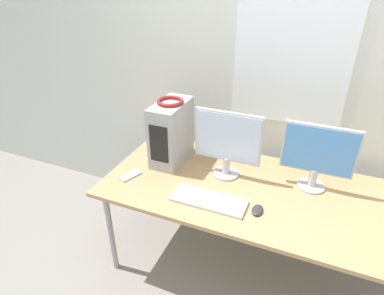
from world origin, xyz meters
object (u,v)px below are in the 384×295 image
Objects in this scene: pc_tower at (171,133)px; keyboard at (209,200)px; mouse at (257,210)px; cell_phone at (130,176)px; monitor_main at (228,142)px; monitor_right_near at (318,155)px; headphones at (170,101)px.

pc_tower is 0.61m from keyboard.
mouse reaches higher than cell_phone.
monitor_main is at bearing 88.87° from keyboard.
pc_tower is 1.00m from monitor_right_near.
keyboard is (-0.57, -0.41, -0.24)m from monitor_right_near.
mouse is (0.29, -0.30, -0.25)m from monitor_main.
keyboard is (-0.01, -0.33, -0.25)m from monitor_main.
headphones is at bearing -177.94° from monitor_right_near.
keyboard is at bearing -175.10° from mouse.
keyboard is 0.30m from mouse.
monitor_right_near is at bearing 2.06° from headphones.
mouse is at bearing 4.90° from keyboard.
pc_tower is at bearing 154.77° from mouse.
headphones is at bearing 83.00° from cell_phone.
monitor_right_near is (1.00, 0.04, 0.02)m from pc_tower.
headphones is 1.03m from monitor_right_near.
pc_tower is 1.01× the size of monitor_right_near.
headphones reaches higher than mouse.
headphones is 0.39× the size of monitor_main.
mouse is 0.90m from cell_phone.
cell_phone is (-0.17, -0.32, -0.22)m from pc_tower.
keyboard reaches higher than cell_phone.
pc_tower reaches higher than cell_phone.
keyboard is at bearing -91.13° from monitor_main.
keyboard is at bearing -144.59° from monitor_right_near.
mouse is at bearing -125.58° from monitor_right_near.
monitor_right_near is 0.74m from keyboard.
headphones is 1.76× the size of mouse.
monitor_main is 2.77× the size of cell_phone.
monitor_right_near reaches higher than mouse.
pc_tower is 0.84m from mouse.
mouse is at bearing -25.23° from pc_tower.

